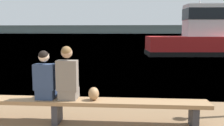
{
  "coord_description": "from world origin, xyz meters",
  "views": [
    {
      "loc": [
        1.83,
        -1.27,
        1.84
      ],
      "look_at": [
        1.22,
        6.47,
        0.83
      ],
      "focal_mm": 40.0,
      "sensor_mm": 36.0,
      "label": 1
    }
  ],
  "objects_px": {
    "person_right": "(68,76)",
    "tugboat_red": "(198,39)",
    "bench_main": "(57,104)",
    "person_left": "(45,78)",
    "shopping_bag": "(94,94)"
  },
  "relations": [
    {
      "from": "person_right",
      "to": "tugboat_red",
      "type": "bearing_deg",
      "value": 66.76
    },
    {
      "from": "person_right",
      "to": "tugboat_red",
      "type": "distance_m",
      "value": 15.84
    },
    {
      "from": "bench_main",
      "to": "person_right",
      "type": "xyz_separation_m",
      "value": [
        0.23,
        0.01,
        0.56
      ]
    },
    {
      "from": "person_left",
      "to": "tugboat_red",
      "type": "relative_size",
      "value": 0.13
    },
    {
      "from": "bench_main",
      "to": "tugboat_red",
      "type": "relative_size",
      "value": 0.77
    },
    {
      "from": "person_right",
      "to": "tugboat_red",
      "type": "xyz_separation_m",
      "value": [
        6.25,
        14.55,
        0.24
      ]
    },
    {
      "from": "tugboat_red",
      "to": "bench_main",
      "type": "bearing_deg",
      "value": 151.61
    },
    {
      "from": "person_left",
      "to": "person_right",
      "type": "relative_size",
      "value": 0.92
    },
    {
      "from": "bench_main",
      "to": "tugboat_red",
      "type": "distance_m",
      "value": 15.95
    },
    {
      "from": "person_right",
      "to": "shopping_bag",
      "type": "bearing_deg",
      "value": -1.54
    },
    {
      "from": "bench_main",
      "to": "person_right",
      "type": "relative_size",
      "value": 5.61
    },
    {
      "from": "bench_main",
      "to": "person_left",
      "type": "height_order",
      "value": "person_left"
    },
    {
      "from": "bench_main",
      "to": "person_left",
      "type": "relative_size",
      "value": 6.12
    },
    {
      "from": "person_right",
      "to": "shopping_bag",
      "type": "relative_size",
      "value": 4.11
    },
    {
      "from": "person_right",
      "to": "tugboat_red",
      "type": "height_order",
      "value": "tugboat_red"
    }
  ]
}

